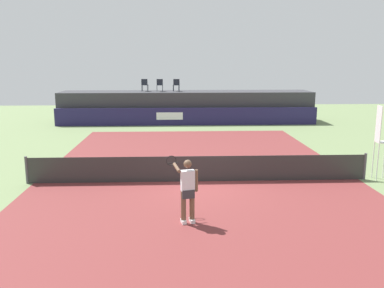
# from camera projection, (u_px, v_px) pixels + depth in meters

# --- Properties ---
(ground_plane) EXTENTS (48.00, 48.00, 0.00)m
(ground_plane) POSITION_uv_depth(u_px,v_px,m) (195.00, 162.00, 18.07)
(ground_plane) COLOR #6B7F51
(court_inner) EXTENTS (12.00, 22.00, 0.00)m
(court_inner) POSITION_uv_depth(u_px,v_px,m) (199.00, 181.00, 15.13)
(court_inner) COLOR maroon
(court_inner) RESTS_ON ground
(sponsor_wall) EXTENTS (18.00, 0.22, 1.20)m
(sponsor_wall) POSITION_uv_depth(u_px,v_px,m) (187.00, 117.00, 28.23)
(sponsor_wall) COLOR #231E4C
(sponsor_wall) RESTS_ON ground
(spectator_platform) EXTENTS (18.00, 2.80, 2.20)m
(spectator_platform) POSITION_uv_depth(u_px,v_px,m) (186.00, 107.00, 29.90)
(spectator_platform) COLOR #38383D
(spectator_platform) RESTS_ON ground
(spectator_chair_far_left) EXTENTS (0.48, 0.48, 0.89)m
(spectator_chair_far_left) POSITION_uv_depth(u_px,v_px,m) (145.00, 84.00, 29.58)
(spectator_chair_far_left) COLOR #1E232D
(spectator_chair_far_left) RESTS_ON spectator_platform
(spectator_chair_left) EXTENTS (0.46, 0.46, 0.89)m
(spectator_chair_left) POSITION_uv_depth(u_px,v_px,m) (160.00, 85.00, 29.48)
(spectator_chair_left) COLOR #1E232D
(spectator_chair_left) RESTS_ON spectator_platform
(spectator_chair_center) EXTENTS (0.48, 0.48, 0.89)m
(spectator_chair_center) POSITION_uv_depth(u_px,v_px,m) (176.00, 84.00, 29.51)
(spectator_chair_center) COLOR #1E232D
(spectator_chair_center) RESTS_ON spectator_platform
(umpire_chair) EXTENTS (0.47, 0.47, 2.76)m
(umpire_chair) POSITION_uv_depth(u_px,v_px,m) (380.00, 138.00, 15.10)
(umpire_chair) COLOR white
(umpire_chair) RESTS_ON ground
(tennis_net) EXTENTS (12.40, 0.02, 0.95)m
(tennis_net) POSITION_uv_depth(u_px,v_px,m) (199.00, 169.00, 15.04)
(tennis_net) COLOR #2D2D2D
(tennis_net) RESTS_ON ground
(net_post_near) EXTENTS (0.10, 0.10, 1.00)m
(net_post_near) POSITION_uv_depth(u_px,v_px,m) (27.00, 170.00, 14.78)
(net_post_near) COLOR #4C4C51
(net_post_near) RESTS_ON ground
(net_post_far) EXTENTS (0.10, 0.10, 1.00)m
(net_post_far) POSITION_uv_depth(u_px,v_px,m) (365.00, 166.00, 15.29)
(net_post_far) COLOR #4C4C51
(net_post_far) RESTS_ON ground
(tennis_player) EXTENTS (0.87, 1.12, 1.77)m
(tennis_player) POSITION_uv_depth(u_px,v_px,m) (187.00, 189.00, 11.10)
(tennis_player) COLOR white
(tennis_player) RESTS_ON court_inner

